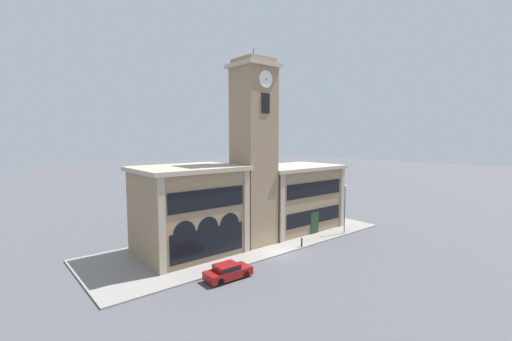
% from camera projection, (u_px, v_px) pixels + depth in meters
% --- Properties ---
extents(ground_plane, '(300.00, 300.00, 0.00)m').
position_uv_depth(ground_plane, '(283.00, 255.00, 37.39)').
color(ground_plane, '#4C4C51').
extents(sidewalk_kerb, '(37.79, 12.99, 0.15)m').
position_uv_depth(sidewalk_kerb, '(246.00, 240.00, 42.35)').
color(sidewalk_kerb, gray).
rests_on(sidewalk_kerb, ground_plane).
extents(clock_tower, '(4.84, 4.84, 22.92)m').
position_uv_depth(clock_tower, '(254.00, 153.00, 40.19)').
color(clock_tower, '#937A5B').
rests_on(clock_tower, ground_plane).
extents(town_hall_left_wing, '(11.27, 8.70, 9.67)m').
position_uv_depth(town_hall_left_wing, '(189.00, 210.00, 37.35)').
color(town_hall_left_wing, '#937A5B').
rests_on(town_hall_left_wing, ground_plane).
extents(town_hall_right_wing, '(13.22, 8.70, 8.88)m').
position_uv_depth(town_hall_right_wing, '(293.00, 197.00, 47.78)').
color(town_hall_right_wing, '#937A5B').
rests_on(town_hall_right_wing, ground_plane).
extents(parked_car_near, '(4.36, 2.00, 1.41)m').
position_uv_depth(parked_car_near, '(228.00, 271.00, 30.91)').
color(parked_car_near, maroon).
rests_on(parked_car_near, ground_plane).
extents(street_lamp, '(0.36, 0.36, 6.45)m').
position_uv_depth(street_lamp, '(345.00, 202.00, 44.76)').
color(street_lamp, '#4C4C51').
rests_on(street_lamp, sidewalk_kerb).
extents(bollard, '(0.18, 0.18, 1.06)m').
position_uv_depth(bollard, '(302.00, 242.00, 39.60)').
color(bollard, black).
rests_on(bollard, sidewalk_kerb).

